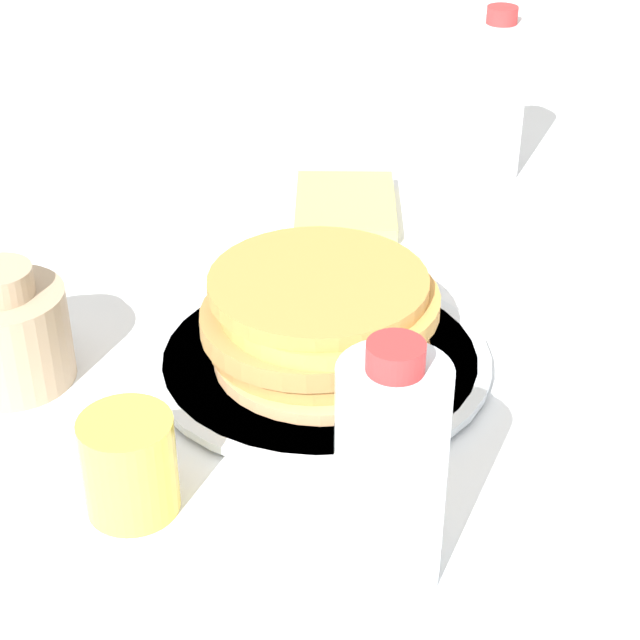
# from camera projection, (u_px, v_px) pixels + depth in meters

# --- Properties ---
(ground_plane) EXTENTS (4.00, 4.00, 0.00)m
(ground_plane) POSITION_uv_depth(u_px,v_px,m) (336.00, 382.00, 0.90)
(ground_plane) COLOR white
(plate) EXTENTS (0.29, 0.29, 0.01)m
(plate) POSITION_uv_depth(u_px,v_px,m) (320.00, 360.00, 0.91)
(plate) COLOR silver
(plate) RESTS_ON ground_plane
(pancake_stack) EXTENTS (0.20, 0.20, 0.07)m
(pancake_stack) POSITION_uv_depth(u_px,v_px,m) (319.00, 318.00, 0.89)
(pancake_stack) COLOR #E1A974
(pancake_stack) RESTS_ON plate
(juice_glass) EXTENTS (0.07, 0.07, 0.08)m
(juice_glass) POSITION_uv_depth(u_px,v_px,m) (129.00, 465.00, 0.75)
(juice_glass) COLOR yellow
(juice_glass) RESTS_ON ground_plane
(cream_jug) EXTENTS (0.10, 0.10, 0.11)m
(cream_jug) POSITION_uv_depth(u_px,v_px,m) (8.00, 332.00, 0.88)
(cream_jug) COLOR tan
(cream_jug) RESTS_ON ground_plane
(water_bottle_near) EXTENTS (0.07, 0.07, 0.20)m
(water_bottle_near) POSITION_uv_depth(u_px,v_px,m) (495.00, 100.00, 1.20)
(water_bottle_near) COLOR white
(water_bottle_near) RESTS_ON ground_plane
(water_bottle_far) EXTENTS (0.07, 0.07, 0.18)m
(water_bottle_far) POSITION_uv_depth(u_px,v_px,m) (390.00, 475.00, 0.67)
(water_bottle_far) COLOR silver
(water_bottle_far) RESTS_ON ground_plane
(napkin) EXTENTS (0.18, 0.17, 0.02)m
(napkin) POSITION_uv_depth(u_px,v_px,m) (345.00, 207.00, 1.15)
(napkin) COLOR #E5D166
(napkin) RESTS_ON ground_plane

